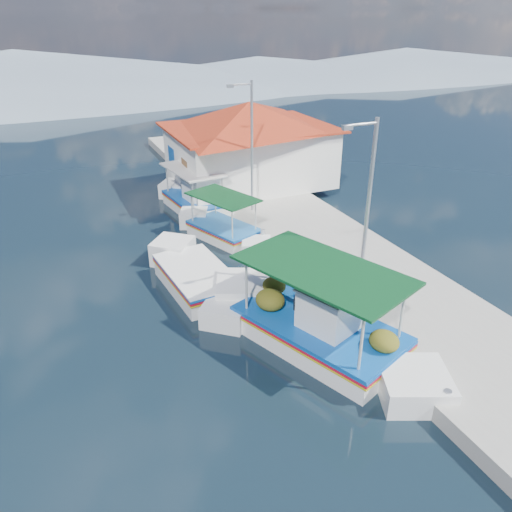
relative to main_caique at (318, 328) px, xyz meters
name	(u,v)px	position (x,y,z in m)	size (l,w,h in m)	color
ground	(259,383)	(-2.41, -0.94, -0.57)	(160.00, 160.00, 0.00)	black
quay	(329,251)	(3.49, 5.06, -0.32)	(5.00, 44.00, 0.50)	#A19F96
bollards	(293,259)	(1.39, 4.31, 0.08)	(0.20, 17.20, 0.30)	#A5A8AD
main_caique	(318,328)	(0.00, 0.00, 0.00)	(4.71, 8.40, 2.97)	white
caique_green_canopy	(224,231)	(0.17, 8.60, -0.24)	(3.10, 5.53, 2.21)	white
caique_blue_hull	(197,280)	(-2.34, 4.76, -0.24)	(2.41, 6.94, 1.24)	white
caique_far	(195,202)	(0.02, 12.42, -0.12)	(2.59, 6.85, 2.42)	white
harbor_building	(249,142)	(3.78, 14.06, 2.20)	(10.49, 10.49, 4.40)	white
lamp_post_near	(366,205)	(2.09, 1.06, 3.28)	(1.21, 0.14, 6.00)	#A5A8AD
lamp_post_far	(250,141)	(2.09, 10.06, 3.28)	(1.21, 0.14, 6.00)	#A5A8AD
mountain_ridge	(120,74)	(4.13, 55.06, 1.47)	(171.40, 96.00, 5.50)	gray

